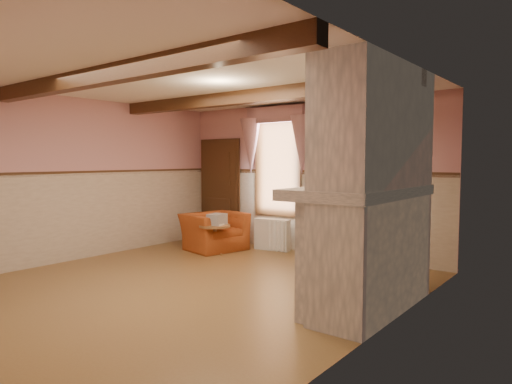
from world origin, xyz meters
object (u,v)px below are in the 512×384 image
Objects in this scene: side_table at (215,240)px; radiator at (272,235)px; mantel_clock at (380,177)px; oil_lamp at (373,174)px; armchair at (214,231)px; bowl at (352,184)px.

radiator is at bearing 59.37° from side_table.
mantel_clock is 0.22m from oil_lamp.
mantel_clock reaches higher than radiator.
mantel_clock is at bearing 90.00° from oil_lamp.
radiator is 3.40m from mantel_clock.
armchair is 0.48m from side_table.
armchair is 3.01× the size of bowl.
oil_lamp is at bearing -90.00° from mantel_clock.
armchair is 3.87× the size of oil_lamp.
side_table is 3.63m from mantel_clock.
bowl is at bearing -21.55° from side_table.
mantel_clock is at bearing 90.00° from bowl.
radiator is at bearing -42.67° from armchair.
armchair is at bearing 163.43° from oil_lamp.
bowl is (3.70, -1.68, 1.11)m from armchair.
bowl is 0.79m from mantel_clock.
mantel_clock reaches higher than armchair.
armchair is at bearing -152.74° from radiator.
mantel_clock is (2.79, -1.52, 1.22)m from radiator.
oil_lamp is (3.70, -1.10, 1.21)m from armchair.
bowl reaches higher than armchair.
oil_lamp is at bearing 90.00° from bowl.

